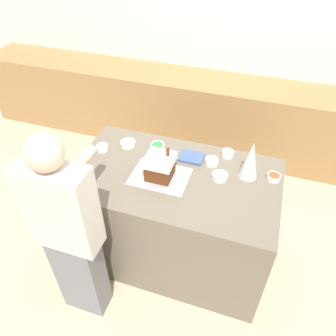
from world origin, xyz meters
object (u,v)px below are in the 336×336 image
at_px(gingerbread_house, 160,166).
at_px(person, 70,235).
at_px(candy_bowl_behind_tray, 158,146).
at_px(candy_bowl_far_right, 212,161).
at_px(cookbook, 191,157).
at_px(candy_bowl_far_left, 228,153).
at_px(baking_tray, 160,177).
at_px(candy_bowl_front_corner, 102,147).
at_px(candy_bowl_center_rear, 274,177).
at_px(candy_bowl_near_tray_left, 128,143).
at_px(candy_bowl_beside_tree, 220,176).
at_px(decorative_tree, 251,160).

relative_size(gingerbread_house, person, 0.15).
relative_size(candy_bowl_behind_tray, candy_bowl_far_right, 1.09).
relative_size(candy_bowl_far_right, cookbook, 0.55).
relative_size(candy_bowl_far_left, candy_bowl_far_right, 0.91).
relative_size(baking_tray, candy_bowl_front_corner, 4.32).
xyz_separation_m(candy_bowl_front_corner, cookbook, (0.71, 0.12, -0.01)).
bearing_deg(candy_bowl_center_rear, candy_bowl_far_left, 156.22).
relative_size(candy_bowl_behind_tray, candy_bowl_near_tray_left, 0.91).
bearing_deg(candy_bowl_center_rear, candy_bowl_near_tray_left, 177.63).
distance_m(candy_bowl_beside_tree, candy_bowl_front_corner, 0.96).
bearing_deg(person, candy_bowl_near_tray_left, 88.92).
bearing_deg(candy_bowl_behind_tray, candy_bowl_far_left, 8.01).
distance_m(baking_tray, candy_bowl_far_right, 0.42).
bearing_deg(gingerbread_house, candy_bowl_far_right, 39.38).
relative_size(decorative_tree, candy_bowl_center_rear, 2.96).
distance_m(decorative_tree, candy_bowl_far_left, 0.28).
relative_size(candy_bowl_near_tray_left, cookbook, 0.66).
bearing_deg(candy_bowl_behind_tray, baking_tray, -67.23).
distance_m(candy_bowl_center_rear, person, 1.46).
height_order(candy_bowl_far_right, cookbook, candy_bowl_far_right).
distance_m(candy_bowl_far_right, person, 1.14).
bearing_deg(candy_bowl_front_corner, person, -78.90).
height_order(gingerbread_house, candy_bowl_far_right, gingerbread_house).
height_order(candy_bowl_center_rear, cookbook, candy_bowl_center_rear).
distance_m(decorative_tree, cookbook, 0.47).
height_order(gingerbread_house, candy_bowl_far_left, gingerbread_house).
bearing_deg(candy_bowl_far_left, person, -128.85).
xyz_separation_m(decorative_tree, cookbook, (-0.44, 0.06, -0.14)).
bearing_deg(decorative_tree, cookbook, 171.66).
bearing_deg(decorative_tree, candy_bowl_far_right, 170.40).
bearing_deg(decorative_tree, gingerbread_house, -160.13).
bearing_deg(candy_bowl_far_right, candy_bowl_behind_tray, 173.41).
bearing_deg(candy_bowl_far_right, candy_bowl_near_tray_left, 178.50).
bearing_deg(decorative_tree, person, -140.08).
relative_size(candy_bowl_beside_tree, candy_bowl_far_right, 1.14).
height_order(baking_tray, gingerbread_house, gingerbread_house).
bearing_deg(candy_bowl_behind_tray, candy_bowl_far_right, -6.59).
height_order(candy_bowl_far_left, candy_bowl_near_tray_left, candy_bowl_far_left).
distance_m(candy_bowl_beside_tree, candy_bowl_far_left, 0.27).
height_order(gingerbread_house, candy_bowl_near_tray_left, gingerbread_house).
xyz_separation_m(candy_bowl_beside_tree, person, (-0.81, -0.74, -0.11)).
height_order(candy_bowl_beside_tree, candy_bowl_front_corner, candy_bowl_front_corner).
xyz_separation_m(decorative_tree, candy_bowl_center_rear, (0.18, 0.02, -0.13)).
distance_m(gingerbread_house, candy_bowl_far_left, 0.58).
relative_size(baking_tray, cookbook, 2.27).
bearing_deg(candy_bowl_near_tray_left, baking_tray, -36.88).
xyz_separation_m(decorative_tree, candy_bowl_far_left, (-0.18, 0.18, -0.12)).
xyz_separation_m(gingerbread_house, candy_bowl_far_right, (0.32, 0.26, -0.08)).
height_order(candy_bowl_near_tray_left, candy_bowl_front_corner, candy_bowl_front_corner).
xyz_separation_m(baking_tray, candy_bowl_front_corner, (-0.55, 0.16, 0.02)).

